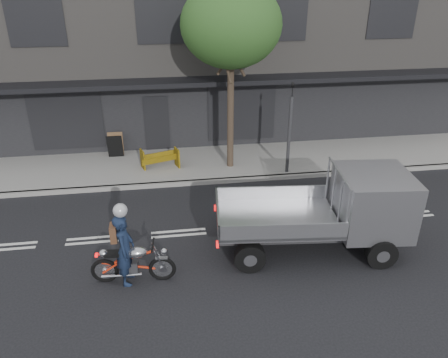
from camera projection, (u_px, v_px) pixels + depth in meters
ground at (179, 233)px, 12.81m from camera, size 80.00×80.00×0.00m
sidewalk at (172, 165)px, 16.95m from camera, size 32.00×3.20×0.15m
kerb at (174, 184)px, 15.53m from camera, size 32.00×0.20×0.15m
building_main at (163, 36)px, 21.07m from camera, size 26.00×10.00×8.00m
street_tree at (231, 25)px, 14.49m from camera, size 3.40×3.40×6.74m
traffic_light_pole at (289, 134)px, 15.60m from camera, size 0.12×0.12×3.50m
motorcycle at (133, 262)px, 10.67m from camera, size 2.09×0.61×1.08m
rider at (125, 250)px, 10.48m from camera, size 0.51×0.72×1.88m
flatbed_ute at (355, 205)px, 11.62m from camera, size 5.23×2.53×2.34m
construction_barrier at (160, 160)px, 16.25m from camera, size 1.49×0.96×0.77m
sandwich_board at (115, 146)px, 17.26m from camera, size 0.60×0.40×0.94m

